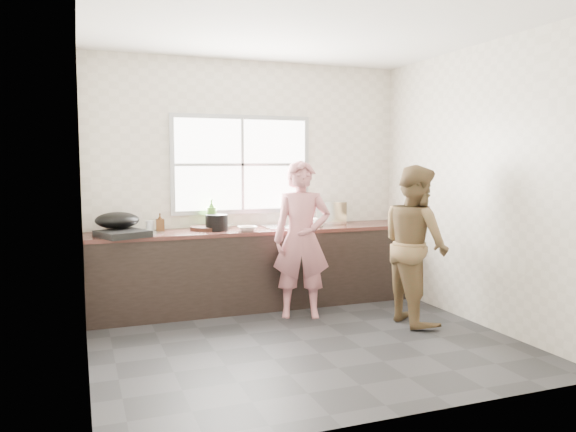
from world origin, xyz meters
name	(u,v)px	position (x,y,z in m)	size (l,w,h in m)	color
floor	(303,341)	(0.00, 0.00, -0.01)	(3.60, 3.20, 0.01)	#262628
ceiling	(304,28)	(0.00, 0.00, 2.71)	(3.60, 3.20, 0.01)	silver
wall_back	(250,182)	(0.00, 1.60, 1.35)	(3.60, 0.01, 2.70)	beige
wall_left	(82,193)	(-1.80, 0.00, 1.35)	(0.01, 3.20, 2.70)	beige
wall_right	(474,186)	(1.80, 0.00, 1.35)	(0.01, 3.20, 2.70)	silver
wall_front	(405,201)	(0.00, -1.60, 1.35)	(3.60, 0.01, 2.70)	beige
cabinet	(259,269)	(0.00, 1.29, 0.41)	(3.60, 0.62, 0.82)	black
countertop	(259,230)	(0.00, 1.29, 0.84)	(3.60, 0.64, 0.04)	#3B1D18
sink	(289,227)	(0.35, 1.29, 0.86)	(0.55, 0.45, 0.02)	silver
faucet	(283,212)	(0.35, 1.49, 1.01)	(0.02, 0.02, 0.30)	silver
window_frame	(242,165)	(-0.10, 1.59, 1.55)	(1.60, 0.05, 1.10)	#9EA0A5
window_glazing	(242,165)	(-0.10, 1.57, 1.55)	(1.50, 0.01, 1.00)	white
woman	(302,245)	(0.28, 0.74, 0.74)	(0.54, 0.36, 1.49)	#BB7075
person_side	(415,244)	(1.25, 0.16, 0.78)	(0.76, 0.59, 1.55)	brown
cutting_board	(208,228)	(-0.54, 1.36, 0.88)	(0.39, 0.39, 0.04)	black
cleaver	(225,225)	(-0.35, 1.37, 0.90)	(0.19, 0.10, 0.01)	silver
bowl_mince	(247,229)	(-0.18, 1.11, 0.89)	(0.21, 0.21, 0.05)	white
bowl_crabs	(307,223)	(0.60, 1.35, 0.89)	(0.20, 0.20, 0.06)	silver
bowl_held	(317,224)	(0.64, 1.17, 0.89)	(0.20, 0.20, 0.06)	white
black_pot	(217,223)	(-0.47, 1.26, 0.94)	(0.23, 0.23, 0.17)	black
plate_food	(200,229)	(-0.62, 1.42, 0.87)	(0.20, 0.20, 0.02)	silver
bottle_green	(212,214)	(-0.49, 1.41, 1.02)	(0.13, 0.13, 0.33)	#549932
bottle_brown_tall	(160,223)	(-1.04, 1.40, 0.95)	(0.08, 0.08, 0.17)	#442811
bottle_brown_short	(213,221)	(-0.46, 1.52, 0.94)	(0.12, 0.12, 0.15)	#422510
glass_jar	(150,226)	(-1.14, 1.43, 0.92)	(0.08, 0.08, 0.11)	silver
burner	(123,234)	(-1.44, 1.08, 0.89)	(0.42, 0.42, 0.06)	black
wok	(117,220)	(-1.47, 1.31, 1.00)	(0.43, 0.43, 0.16)	black
dish_rack	(329,213)	(0.89, 1.40, 0.99)	(0.35, 0.24, 0.26)	white
pot_lid_left	(150,233)	(-1.16, 1.23, 0.87)	(0.27, 0.27, 0.01)	silver
pot_lid_right	(143,231)	(-1.21, 1.47, 0.87)	(0.28, 0.28, 0.01)	#ABAEB2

